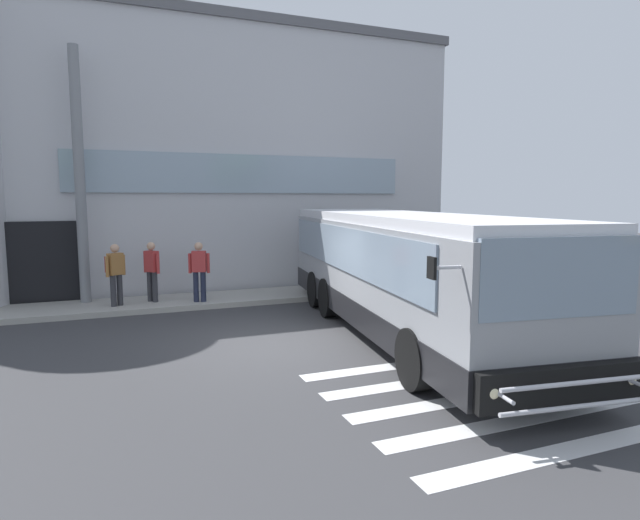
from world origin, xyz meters
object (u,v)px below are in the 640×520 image
Objects in this scene: bus_main_foreground at (402,275)px; passenger_by_doorway at (152,269)px; entry_support_column at (80,177)px; passenger_at_curb_edge at (199,269)px; passenger_near_column at (115,270)px.

bus_main_foreground is 6.61× the size of passenger_by_doorway.
entry_support_column reaches higher than passenger_at_curb_edge.
passenger_at_curb_edge is at bearing -7.55° from passenger_near_column.
passenger_by_doorway is 1.33m from passenger_at_curb_edge.
bus_main_foreground is 5.96m from passenger_at_curb_edge.
entry_support_column is 0.63× the size of bus_main_foreground.
passenger_by_doorway is at bearing 133.91° from bus_main_foreground.
entry_support_column is 4.14× the size of passenger_near_column.
passenger_near_column is at bearing 172.45° from passenger_at_curb_edge.
passenger_near_column is (-5.92, 4.93, -0.22)m from bus_main_foreground.
entry_support_column is at bearing 158.63° from passenger_at_curb_edge.
passenger_at_curb_edge is (-3.74, 4.64, -0.25)m from bus_main_foreground.
bus_main_foreground reaches higher than passenger_near_column.
bus_main_foreground is (6.71, -5.80, -2.29)m from entry_support_column.
bus_main_foreground is 6.61× the size of passenger_near_column.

